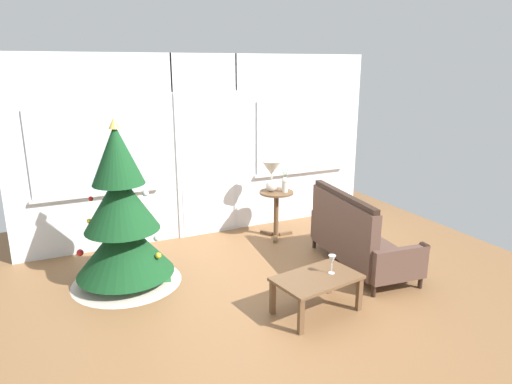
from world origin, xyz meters
name	(u,v)px	position (x,y,z in m)	size (l,w,h in m)	color
ground_plane	(274,293)	(0.00, 0.00, 0.00)	(6.76, 6.76, 0.00)	brown
back_wall_with_door	(206,147)	(0.00, 2.08, 1.28)	(5.20, 0.14, 2.55)	white
christmas_tree	(122,225)	(-1.39, 0.96, 0.69)	(1.23, 1.23, 1.88)	#4C331E
settee_sofa	(356,238)	(1.20, 0.16, 0.38)	(0.87, 1.63, 0.96)	black
side_table	(276,205)	(0.82, 1.49, 0.48)	(0.50, 0.48, 0.67)	brown
table_lamp	(272,172)	(0.76, 1.53, 0.96)	(0.28, 0.28, 0.44)	silver
flower_vase	(285,184)	(0.92, 1.43, 0.79)	(0.11, 0.10, 0.35)	beige
coffee_table	(317,282)	(0.20, -0.53, 0.33)	(0.91, 0.64, 0.38)	brown
wine_glass	(332,260)	(0.38, -0.52, 0.53)	(0.08, 0.08, 0.20)	silver
gift_box	(162,276)	(-1.03, 0.78, 0.08)	(0.16, 0.14, 0.16)	#266633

